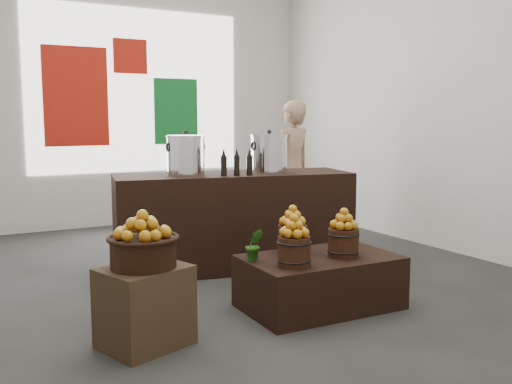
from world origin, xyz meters
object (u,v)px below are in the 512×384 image
counter (234,221)px  shopper (291,169)px  stock_pot_left (186,156)px  wicker_basket (143,253)px  stock_pot_center (269,154)px  crate (145,307)px  display_table (320,282)px

counter → shopper: shopper is taller
stock_pot_left → shopper: bearing=27.0°
wicker_basket → shopper: shopper is taller
stock_pot_center → shopper: 1.56m
stock_pot_center → shopper: shopper is taller
wicker_basket → shopper: size_ratio=0.25×
crate → display_table: size_ratio=0.44×
crate → display_table: crate is taller
stock_pot_center → shopper: size_ratio=0.21×
wicker_basket → shopper: (2.91, 2.69, 0.24)m
wicker_basket → stock_pot_left: stock_pot_left is taller
crate → wicker_basket: 0.39m
crate → wicker_basket: (0.00, 0.00, 0.39)m
display_table → stock_pot_left: 1.98m
wicker_basket → stock_pot_center: 2.50m
stock_pot_left → shopper: (1.90, 0.97, -0.29)m
crate → stock_pot_center: 2.62m
crate → stock_pot_center: size_ratio=1.48×
wicker_basket → stock_pot_center: stock_pot_center is taller
display_table → stock_pot_center: 1.79m
wicker_basket → display_table: 1.62m
wicker_basket → shopper: bearing=42.7°
wicker_basket → stock_pot_center: bearing=39.0°
wicker_basket → stock_pot_left: bearing=59.5°
counter → shopper: 1.81m
wicker_basket → counter: (1.51, 1.62, -0.16)m
crate → stock_pot_center: stock_pot_center is taller
crate → stock_pot_left: size_ratio=1.48×
display_table → counter: counter is taller
display_table → stock_pot_center: stock_pot_center is taller
stock_pot_center → display_table: bearing=-103.4°
display_table → stock_pot_left: size_ratio=3.33×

